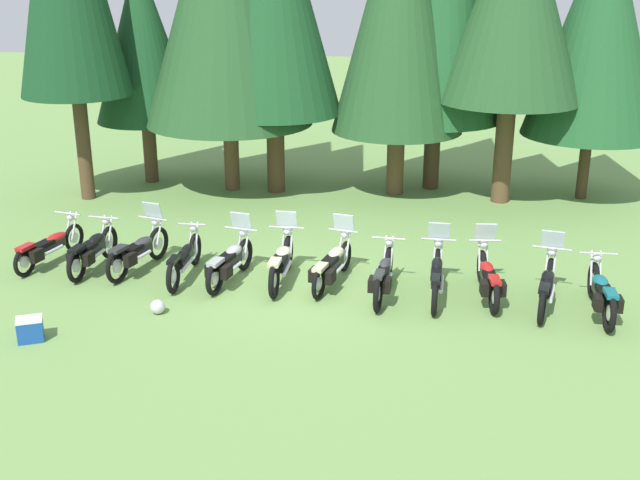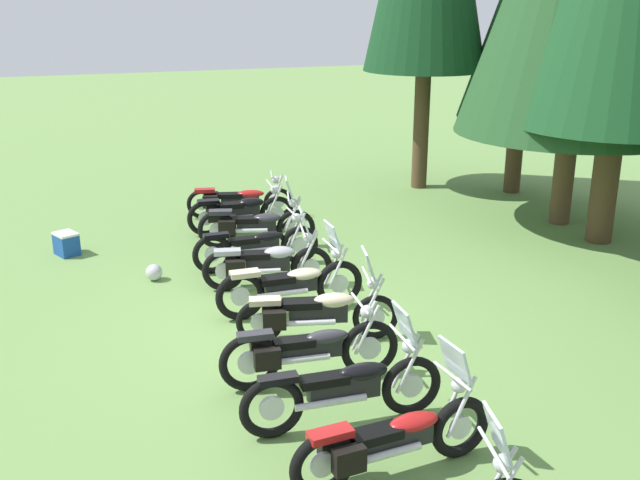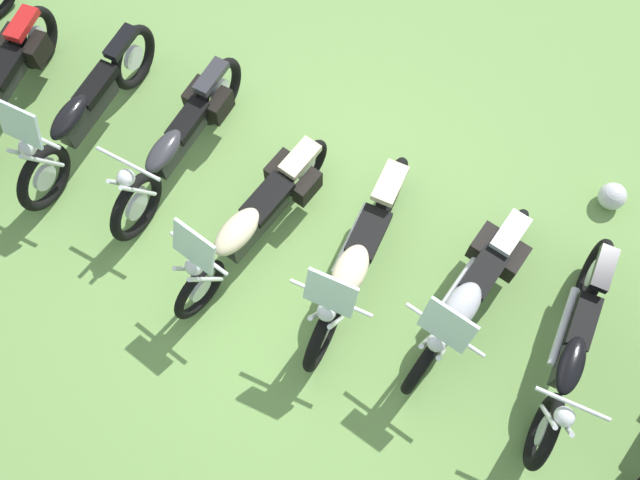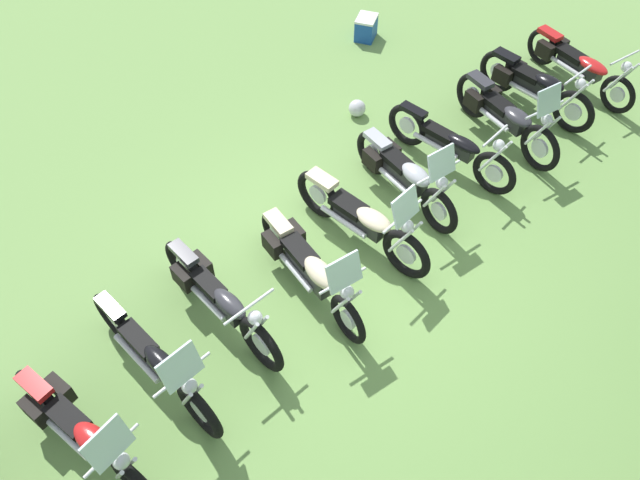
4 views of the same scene
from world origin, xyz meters
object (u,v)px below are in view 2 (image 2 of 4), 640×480
at_px(motorcycle_5, 292,284).
at_px(picnic_cooler, 66,244).
at_px(motorcycle_0, 238,199).
at_px(motorcycle_4, 266,262).
at_px(motorcycle_8, 347,387).
at_px(dropped_helmet, 154,272).
at_px(motorcycle_3, 258,245).
at_px(motorcycle_2, 255,224).
at_px(motorcycle_7, 307,350).
at_px(motorcycle_9, 392,438).
at_px(motorcycle_1, 240,211).
at_px(motorcycle_6, 316,311).
at_px(pine_tree_1, 526,16).

relative_size(motorcycle_5, picnic_cooler, 4.22).
distance_m(motorcycle_0, motorcycle_4, 4.28).
height_order(motorcycle_8, dropped_helmet, motorcycle_8).
bearing_deg(dropped_helmet, motorcycle_3, 88.35).
height_order(motorcycle_2, motorcycle_8, motorcycle_2).
relative_size(motorcycle_8, picnic_cooler, 4.32).
bearing_deg(motorcycle_7, motorcycle_3, 88.38).
distance_m(motorcycle_3, picnic_cooler, 3.76).
height_order(motorcycle_2, motorcycle_9, motorcycle_2).
relative_size(motorcycle_2, motorcycle_9, 0.96).
distance_m(motorcycle_7, motorcycle_8, 1.06).
distance_m(motorcycle_1, motorcycle_7, 6.41).
bearing_deg(motorcycle_7, motorcycle_0, 88.11).
height_order(motorcycle_5, motorcycle_6, motorcycle_5).
relative_size(motorcycle_6, picnic_cooler, 4.06).
bearing_deg(motorcycle_4, motorcycle_6, -74.51).
distance_m(motorcycle_1, motorcycle_8, 7.45).
distance_m(motorcycle_1, motorcycle_3, 2.13).
xyz_separation_m(motorcycle_5, motorcycle_6, (1.07, -0.01, -0.01)).
xyz_separation_m(motorcycle_1, picnic_cooler, (0.14, -3.42, -0.25)).
bearing_deg(pine_tree_1, motorcycle_8, -43.55).
distance_m(motorcycle_3, motorcycle_6, 3.16).
distance_m(motorcycle_7, picnic_cooler, 6.75).
xyz_separation_m(motorcycle_1, motorcycle_2, (1.00, 0.04, 0.01)).
bearing_deg(motorcycle_9, dropped_helmet, 98.97).
height_order(motorcycle_8, picnic_cooler, motorcycle_8).
xyz_separation_m(motorcycle_7, picnic_cooler, (-6.22, -2.63, -0.24)).
bearing_deg(picnic_cooler, dropped_helmet, 34.98).
bearing_deg(motorcycle_6, motorcycle_3, 103.44).
relative_size(motorcycle_9, dropped_helmet, 7.98).
height_order(motorcycle_1, motorcycle_7, motorcycle_7).
bearing_deg(picnic_cooler, pine_tree_1, 95.80).
relative_size(motorcycle_3, motorcycle_9, 1.01).
height_order(motorcycle_5, picnic_cooler, motorcycle_5).
height_order(motorcycle_4, picnic_cooler, motorcycle_4).
relative_size(motorcycle_3, motorcycle_6, 1.03).
relative_size(pine_tree_1, picnic_cooler, 11.91).
relative_size(motorcycle_3, motorcycle_4, 1.08).
distance_m(motorcycle_4, picnic_cooler, 4.28).
bearing_deg(motorcycle_7, motorcycle_5, 82.31).
bearing_deg(pine_tree_1, dropped_helmet, -72.10).
height_order(motorcycle_6, pine_tree_1, pine_tree_1).
relative_size(motorcycle_1, motorcycle_7, 0.96).
bearing_deg(motorcycle_5, dropped_helmet, 131.92).
height_order(motorcycle_1, picnic_cooler, motorcycle_1).
distance_m(motorcycle_6, dropped_helmet, 3.69).
bearing_deg(motorcycle_8, motorcycle_1, 88.16).
bearing_deg(motorcycle_8, motorcycle_9, -82.97).
distance_m(motorcycle_5, motorcycle_6, 1.07).
relative_size(motorcycle_5, motorcycle_8, 0.98).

